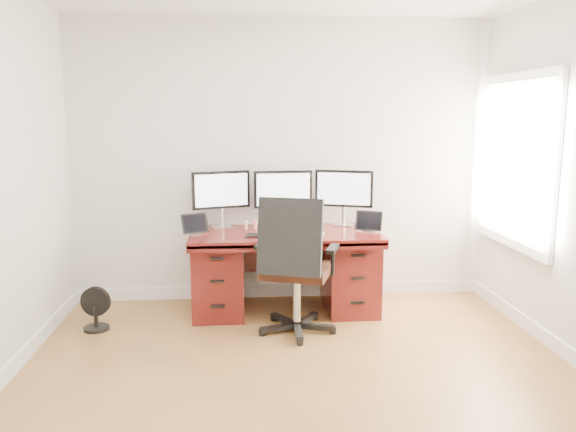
{
  "coord_description": "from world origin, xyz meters",
  "views": [
    {
      "loc": [
        -0.38,
        -3.15,
        1.78
      ],
      "look_at": [
        0.0,
        1.5,
        0.95
      ],
      "focal_mm": 35.0,
      "sensor_mm": 36.0,
      "label": 1
    }
  ],
  "objects": [
    {
      "name": "tablet_right",
      "position": [
        0.76,
        1.75,
        0.84
      ],
      "size": [
        0.25,
        0.15,
        0.19
      ],
      "rotation": [
        0.0,
        0.0,
        -0.4
      ],
      "color": "silver",
      "rests_on": "desk"
    },
    {
      "name": "figurine_yellow",
      "position": [
        -0.35,
        1.95,
        0.8
      ],
      "size": [
        0.04,
        0.04,
        0.09
      ],
      "color": "tan",
      "rests_on": "desk"
    },
    {
      "name": "figurine_pink",
      "position": [
        -0.13,
        1.95,
        0.8
      ],
      "size": [
        0.04,
        0.04,
        0.09
      ],
      "color": "pink",
      "rests_on": "desk"
    },
    {
      "name": "keyboard",
      "position": [
        -0.05,
        1.58,
        0.76
      ],
      "size": [
        0.32,
        0.23,
        0.01
      ],
      "primitive_type": "cube",
      "rotation": [
        0.0,
        0.0,
        -0.42
      ],
      "color": "white",
      "rests_on": "desk"
    },
    {
      "name": "monitor_center",
      "position": [
        0.0,
        2.07,
        1.09
      ],
      "size": [
        0.55,
        0.15,
        0.53
      ],
      "rotation": [
        0.0,
        0.0,
        0.08
      ],
      "color": "silver",
      "rests_on": "desk"
    },
    {
      "name": "office_chair",
      "position": [
        0.04,
        1.26,
        0.38
      ],
      "size": [
        0.78,
        0.78,
        1.16
      ],
      "rotation": [
        0.0,
        0.0,
        -0.33
      ],
      "color": "black",
      "rests_on": "ground"
    },
    {
      "name": "tablet_left",
      "position": [
        -0.8,
        1.75,
        0.84
      ],
      "size": [
        0.24,
        0.17,
        0.19
      ],
      "rotation": [
        0.0,
        0.0,
        0.46
      ],
      "color": "silver",
      "rests_on": "desk"
    },
    {
      "name": "monitor_right",
      "position": [
        0.58,
        2.07,
        1.09
      ],
      "size": [
        0.53,
        0.21,
        0.53
      ],
      "rotation": [
        0.0,
        0.0,
        -0.33
      ],
      "color": "silver",
      "rests_on": "desk"
    },
    {
      "name": "figurine_orange",
      "position": [
        -0.27,
        1.95,
        0.8
      ],
      "size": [
        0.04,
        0.04,
        0.09
      ],
      "color": "#FB895F",
      "rests_on": "desk"
    },
    {
      "name": "figurine_blue",
      "position": [
        0.13,
        1.95,
        0.8
      ],
      "size": [
        0.04,
        0.04,
        0.09
      ],
      "color": "#5798E8",
      "rests_on": "desk"
    },
    {
      "name": "trackpad",
      "position": [
        0.26,
        1.66,
        0.76
      ],
      "size": [
        0.16,
        0.16,
        0.01
      ],
      "primitive_type": "cube",
      "rotation": [
        0.0,
        0.0,
        -0.12
      ],
      "color": "silver",
      "rests_on": "desk"
    },
    {
      "name": "monitor_left",
      "position": [
        -0.58,
        2.07,
        1.09
      ],
      "size": [
        0.53,
        0.2,
        0.53
      ],
      "rotation": [
        0.0,
        0.0,
        0.32
      ],
      "color": "silver",
      "rests_on": "desk"
    },
    {
      "name": "floor_fan",
      "position": [
        -1.63,
        1.47,
        0.18
      ],
      "size": [
        0.26,
        0.21,
        0.37
      ],
      "rotation": [
        0.0,
        0.0,
        -0.23
      ],
      "color": "black",
      "rests_on": "ground"
    },
    {
      "name": "desk",
      "position": [
        0.0,
        1.83,
        0.4
      ],
      "size": [
        1.7,
        0.8,
        0.75
      ],
      "color": "#4F110F",
      "rests_on": "ground"
    },
    {
      "name": "figurine_brown",
      "position": [
        0.22,
        1.95,
        0.8
      ],
      "size": [
        0.04,
        0.04,
        0.09
      ],
      "color": "brown",
      "rests_on": "desk"
    },
    {
      "name": "drawing_tablet",
      "position": [
        -0.24,
        1.66,
        0.76
      ],
      "size": [
        0.25,
        0.18,
        0.01
      ],
      "primitive_type": "cube",
      "rotation": [
        0.0,
        0.0,
        -0.13
      ],
      "color": "black",
      "rests_on": "desk"
    },
    {
      "name": "ground",
      "position": [
        0.0,
        0.0,
        0.0
      ],
      "size": [
        4.5,
        4.5,
        0.0
      ],
      "primitive_type": "plane",
      "color": "olive",
      "rests_on": "ground"
    },
    {
      "name": "back_wall",
      "position": [
        0.0,
        2.25,
        1.35
      ],
      "size": [
        4.0,
        0.1,
        2.7
      ],
      "primitive_type": "cube",
      "color": "silver",
      "rests_on": "ground"
    },
    {
      "name": "phone",
      "position": [
        0.04,
        1.74,
        0.76
      ],
      "size": [
        0.15,
        0.11,
        0.01
      ],
      "primitive_type": "cube",
      "rotation": [
        0.0,
        0.0,
        0.32
      ],
      "color": "black",
      "rests_on": "desk"
    }
  ]
}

